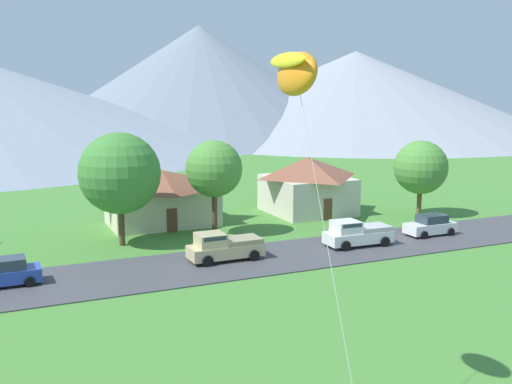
% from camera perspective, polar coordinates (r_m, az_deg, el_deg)
% --- Properties ---
extents(road_strip, '(160.00, 7.66, 0.08)m').
position_cam_1_polar(road_strip, '(40.16, -6.26, -7.20)').
color(road_strip, '#424247').
rests_on(road_strip, ground).
extents(mountain_far_west_ridge, '(104.78, 104.78, 22.00)m').
position_cam_1_polar(mountain_far_west_ridge, '(158.16, 9.49, 9.24)').
color(mountain_far_west_ridge, '#8E939E').
rests_on(mountain_far_west_ridge, ground).
extents(mountain_central_ridge, '(88.67, 88.67, 28.15)m').
position_cam_1_polar(mountain_central_ridge, '(153.62, -5.44, 10.46)').
color(mountain_central_ridge, slate).
rests_on(mountain_central_ridge, ground).
extents(house_leftmost, '(7.69, 8.39, 5.45)m').
position_cam_1_polar(house_leftmost, '(57.57, 4.96, 0.78)').
color(house_leftmost, beige).
rests_on(house_leftmost, ground).
extents(house_left_center, '(9.83, 6.49, 4.88)m').
position_cam_1_polar(house_left_center, '(52.80, -9.02, -0.43)').
color(house_left_center, beige).
rests_on(house_left_center, ground).
extents(tree_center, '(6.17, 6.17, 8.66)m').
position_cam_1_polar(tree_center, '(45.71, -12.97, 1.76)').
color(tree_center, '#4C3823').
rests_on(tree_center, ground).
extents(tree_right_of_center, '(5.02, 5.02, 7.15)m').
position_cam_1_polar(tree_right_of_center, '(57.68, 15.56, 2.29)').
color(tree_right_of_center, brown).
rests_on(tree_right_of_center, ground).
extents(tree_near_right, '(4.62, 4.62, 7.80)m').
position_cam_1_polar(tree_near_right, '(48.00, -4.06, 2.22)').
color(tree_near_right, '#4C3823').
rests_on(tree_near_right, ground).
extents(parked_car_white_west_end, '(4.21, 2.09, 1.68)m').
position_cam_1_polar(parked_car_white_west_end, '(50.47, 16.43, -3.09)').
color(parked_car_white_west_end, white).
rests_on(parked_car_white_west_end, road_strip).
extents(parked_car_blue_mid_east, '(4.24, 2.16, 1.68)m').
position_cam_1_polar(parked_car_blue_mid_east, '(39.00, -23.01, -7.17)').
color(parked_car_blue_mid_east, '#2847A8').
rests_on(parked_car_blue_mid_east, road_strip).
extents(pickup_truck_sand_west_side, '(5.22, 2.35, 1.99)m').
position_cam_1_polar(pickup_truck_sand_west_side, '(41.23, -3.13, -5.24)').
color(pickup_truck_sand_west_side, '#C6B284').
rests_on(pickup_truck_sand_west_side, road_strip).
extents(pickup_truck_white_east_side, '(5.27, 2.47, 1.99)m').
position_cam_1_polar(pickup_truck_white_east_side, '(45.62, 9.66, -3.91)').
color(pickup_truck_white_east_side, white).
rests_on(pickup_truck_white_east_side, road_strip).
extents(kite_flyer_with_kite, '(1.50, 4.66, 12.99)m').
position_cam_1_polar(kite_flyer_with_kite, '(19.97, 4.02, 10.22)').
color(kite_flyer_with_kite, black).
rests_on(kite_flyer_with_kite, ground).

